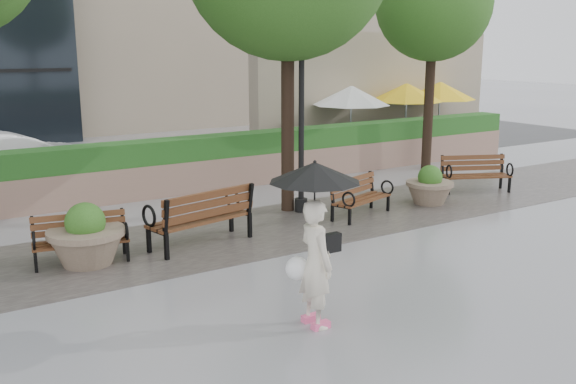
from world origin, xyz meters
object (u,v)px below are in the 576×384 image
planter_left (87,241)px  bench_1 (81,249)px  bench_2 (201,229)px  bench_4 (475,181)px  bench_3 (361,205)px  planter_right (429,189)px  pedestrian (315,228)px  car_right (13,160)px  lamppost (301,130)px

planter_left → bench_1: bearing=115.7°
bench_2 → bench_4: (7.64, 0.35, -0.05)m
bench_2 → bench_3: bearing=168.5°
planter_right → pedestrian: pedestrian is taller
planter_right → pedestrian: size_ratio=0.50×
bench_1 → car_right: 7.05m
planter_left → car_right: car_right is taller
bench_2 → lamppost: 3.40m
bench_4 → car_right: size_ratio=0.42×
bench_1 → planter_right: (7.88, -0.12, 0.11)m
pedestrian → bench_1: bearing=29.8°
bench_1 → planter_left: 0.22m
pedestrian → lamppost: bearing=-27.3°
bench_1 → car_right: (0.19, 7.03, 0.46)m
bench_2 → planter_left: bearing=-13.1°
lamppost → car_right: lamppost is taller
lamppost → pedestrian: 5.83m
bench_2 → bench_3: bench_2 is taller
bench_4 → car_right: 11.77m
planter_right → lamppost: lamppost is taller
planter_left → pedestrian: 4.44m
lamppost → car_right: bearing=127.9°
planter_right → lamppost: 3.38m
bench_2 → car_right: car_right is taller
lamppost → pedestrian: size_ratio=1.91×
bench_3 → car_right: bearing=110.7°
planter_right → lamppost: (-2.89, 0.98, 1.46)m
pedestrian → car_right: bearing=13.4°
bench_3 → bench_4: bearing=-12.7°
bench_1 → bench_4: bearing=11.4°
planter_right → bench_1: bearing=179.1°
planter_right → car_right: size_ratio=0.25×
bench_1 → bench_2: size_ratio=0.77×
bench_4 → planter_right: bearing=-146.6°
bench_4 → pedestrian: bearing=-127.3°
planter_right → lamppost: size_ratio=0.26×
bench_3 → pedestrian: size_ratio=0.77×
bench_1 → planter_right: 7.88m
bench_1 → planter_right: size_ratio=1.49×
pedestrian → planter_left: bearing=29.8°
bench_4 → car_right: bearing=168.6°
bench_2 → planter_right: bench_2 is taller
bench_3 → pedestrian: (-3.93, -3.92, 1.06)m
bench_2 → pedestrian: pedestrian is taller
bench_2 → planter_left: size_ratio=1.64×
bench_4 → bench_2: bearing=-153.1°
planter_right → bench_2: bearing=-179.5°
bench_2 → bench_3: 3.73m
bench_1 → lamppost: (4.99, 0.86, 1.57)m
planter_right → bench_3: bearing=-179.2°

